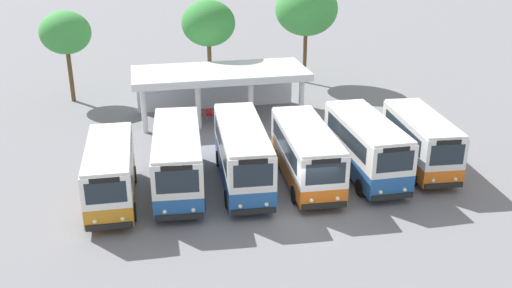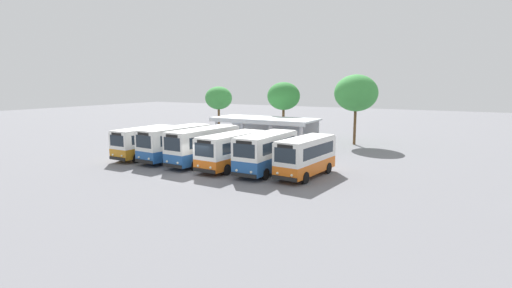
{
  "view_description": "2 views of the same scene",
  "coord_description": "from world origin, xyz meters",
  "px_view_note": "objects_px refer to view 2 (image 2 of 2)",
  "views": [
    {
      "loc": [
        -7.35,
        -22.92,
        13.29
      ],
      "look_at": [
        -1.25,
        5.89,
        1.29
      ],
      "focal_mm": 39.79,
      "sensor_mm": 36.0,
      "label": 1
    },
    {
      "loc": [
        19.21,
        -24.89,
        7.35
      ],
      "look_at": [
        1.45,
        6.44,
        1.76
      ],
      "focal_mm": 27.86,
      "sensor_mm": 36.0,
      "label": 2
    }
  ],
  "objects_px": {
    "waiting_chair_second_from_end": "(255,143)",
    "waiting_chair_fourth_seat": "(265,144)",
    "city_bus_middle_cream": "(204,144)",
    "city_bus_far_end_green": "(306,155)",
    "city_bus_second_in_row": "(176,142)",
    "city_bus_nearest_orange": "(144,141)",
    "city_bus_fifth_blue": "(266,151)",
    "waiting_chair_middle_seat": "(260,144)",
    "city_bus_fourth_amber": "(232,149)",
    "waiting_chair_end_by_column": "(250,143)"
  },
  "relations": [
    {
      "from": "city_bus_middle_cream",
      "to": "city_bus_fourth_amber",
      "type": "height_order",
      "value": "city_bus_middle_cream"
    },
    {
      "from": "city_bus_middle_cream",
      "to": "city_bus_far_end_green",
      "type": "xyz_separation_m",
      "value": [
        9.99,
        -0.07,
        -0.09
      ]
    },
    {
      "from": "waiting_chair_fourth_seat",
      "to": "waiting_chair_middle_seat",
      "type": "bearing_deg",
      "value": -173.21
    },
    {
      "from": "city_bus_fourth_amber",
      "to": "waiting_chair_end_by_column",
      "type": "xyz_separation_m",
      "value": [
        -4.41,
        10.6,
        -1.17
      ]
    },
    {
      "from": "city_bus_middle_cream",
      "to": "city_bus_fourth_amber",
      "type": "bearing_deg",
      "value": -6.69
    },
    {
      "from": "waiting_chair_fourth_seat",
      "to": "city_bus_fifth_blue",
      "type": "bearing_deg",
      "value": -61.43
    },
    {
      "from": "waiting_chair_second_from_end",
      "to": "city_bus_nearest_orange",
      "type": "bearing_deg",
      "value": -120.1
    },
    {
      "from": "city_bus_middle_cream",
      "to": "waiting_chair_second_from_end",
      "type": "height_order",
      "value": "city_bus_middle_cream"
    },
    {
      "from": "city_bus_fourth_amber",
      "to": "waiting_chair_fourth_seat",
      "type": "distance_m",
      "value": 10.93
    },
    {
      "from": "waiting_chair_end_by_column",
      "to": "city_bus_nearest_orange",
      "type": "bearing_deg",
      "value": -117.16
    },
    {
      "from": "city_bus_middle_cream",
      "to": "city_bus_fifth_blue",
      "type": "relative_size",
      "value": 1.12
    },
    {
      "from": "waiting_chair_end_by_column",
      "to": "waiting_chair_second_from_end",
      "type": "bearing_deg",
      "value": -9.29
    },
    {
      "from": "city_bus_far_end_green",
      "to": "waiting_chair_end_by_column",
      "type": "relative_size",
      "value": 7.9
    },
    {
      "from": "city_bus_nearest_orange",
      "to": "waiting_chair_fourth_seat",
      "type": "bearing_deg",
      "value": 55.17
    },
    {
      "from": "city_bus_far_end_green",
      "to": "city_bus_nearest_orange",
      "type": "bearing_deg",
      "value": -177.95
    },
    {
      "from": "city_bus_second_in_row",
      "to": "city_bus_nearest_orange",
      "type": "bearing_deg",
      "value": -166.78
    },
    {
      "from": "city_bus_fifth_blue",
      "to": "city_bus_far_end_green",
      "type": "relative_size",
      "value": 1.07
    },
    {
      "from": "city_bus_second_in_row",
      "to": "city_bus_fifth_blue",
      "type": "xyz_separation_m",
      "value": [
        9.99,
        -0.48,
        0.02
      ]
    },
    {
      "from": "city_bus_middle_cream",
      "to": "waiting_chair_fourth_seat",
      "type": "xyz_separation_m",
      "value": [
        0.91,
        10.21,
        -1.28
      ]
    },
    {
      "from": "waiting_chair_second_from_end",
      "to": "waiting_chair_fourth_seat",
      "type": "relative_size",
      "value": 1.0
    },
    {
      "from": "city_bus_nearest_orange",
      "to": "waiting_chair_middle_seat",
      "type": "xyz_separation_m",
      "value": [
        6.91,
        10.8,
        -1.15
      ]
    },
    {
      "from": "city_bus_fifth_blue",
      "to": "city_bus_second_in_row",
      "type": "bearing_deg",
      "value": 177.26
    },
    {
      "from": "city_bus_fourth_amber",
      "to": "waiting_chair_second_from_end",
      "type": "bearing_deg",
      "value": 109.65
    },
    {
      "from": "city_bus_middle_cream",
      "to": "city_bus_far_end_green",
      "type": "height_order",
      "value": "city_bus_middle_cream"
    },
    {
      "from": "city_bus_fourth_amber",
      "to": "waiting_chair_middle_seat",
      "type": "relative_size",
      "value": 8.91
    },
    {
      "from": "city_bus_second_in_row",
      "to": "waiting_chair_second_from_end",
      "type": "bearing_deg",
      "value": 73.74
    },
    {
      "from": "city_bus_second_in_row",
      "to": "city_bus_far_end_green",
      "type": "bearing_deg",
      "value": -0.8
    },
    {
      "from": "city_bus_far_end_green",
      "to": "city_bus_fourth_amber",
      "type": "bearing_deg",
      "value": -177.27
    },
    {
      "from": "city_bus_nearest_orange",
      "to": "waiting_chair_fourth_seat",
      "type": "height_order",
      "value": "city_bus_nearest_orange"
    },
    {
      "from": "waiting_chair_second_from_end",
      "to": "waiting_chair_fourth_seat",
      "type": "height_order",
      "value": "same"
    },
    {
      "from": "city_bus_second_in_row",
      "to": "city_bus_far_end_green",
      "type": "height_order",
      "value": "city_bus_second_in_row"
    },
    {
      "from": "city_bus_fifth_blue",
      "to": "waiting_chair_end_by_column",
      "type": "relative_size",
      "value": 8.45
    },
    {
      "from": "city_bus_second_in_row",
      "to": "waiting_chair_end_by_column",
      "type": "relative_size",
      "value": 9.38
    },
    {
      "from": "waiting_chair_end_by_column",
      "to": "city_bus_fifth_blue",
      "type": "bearing_deg",
      "value": -53.81
    },
    {
      "from": "city_bus_second_in_row",
      "to": "city_bus_middle_cream",
      "type": "height_order",
      "value": "city_bus_middle_cream"
    },
    {
      "from": "city_bus_nearest_orange",
      "to": "city_bus_second_in_row",
      "type": "height_order",
      "value": "city_bus_second_in_row"
    },
    {
      "from": "city_bus_nearest_orange",
      "to": "city_bus_second_in_row",
      "type": "distance_m",
      "value": 3.42
    },
    {
      "from": "waiting_chair_second_from_end",
      "to": "waiting_chair_fourth_seat",
      "type": "distance_m",
      "value": 1.33
    },
    {
      "from": "city_bus_nearest_orange",
      "to": "city_bus_far_end_green",
      "type": "xyz_separation_m",
      "value": [
        16.66,
        0.6,
        0.04
      ]
    },
    {
      "from": "city_bus_nearest_orange",
      "to": "city_bus_fourth_amber",
      "type": "xyz_separation_m",
      "value": [
        9.99,
        0.28,
        0.02
      ]
    },
    {
      "from": "city_bus_fifth_blue",
      "to": "waiting_chair_fourth_seat",
      "type": "height_order",
      "value": "city_bus_fifth_blue"
    },
    {
      "from": "waiting_chair_end_by_column",
      "to": "waiting_chair_middle_seat",
      "type": "height_order",
      "value": "same"
    },
    {
      "from": "waiting_chair_middle_seat",
      "to": "city_bus_far_end_green",
      "type": "bearing_deg",
      "value": -46.3
    },
    {
      "from": "city_bus_far_end_green",
      "to": "waiting_chair_fourth_seat",
      "type": "bearing_deg",
      "value": 131.48
    },
    {
      "from": "city_bus_fourth_amber",
      "to": "city_bus_fifth_blue",
      "type": "distance_m",
      "value": 3.33
    },
    {
      "from": "city_bus_fourth_amber",
      "to": "city_bus_fifth_blue",
      "type": "xyz_separation_m",
      "value": [
        3.33,
        0.02,
        0.1
      ]
    },
    {
      "from": "city_bus_nearest_orange",
      "to": "city_bus_middle_cream",
      "type": "relative_size",
      "value": 0.83
    },
    {
      "from": "waiting_chair_end_by_column",
      "to": "waiting_chair_second_from_end",
      "type": "relative_size",
      "value": 1.0
    },
    {
      "from": "waiting_chair_fourth_seat",
      "to": "city_bus_far_end_green",
      "type": "bearing_deg",
      "value": -48.52
    },
    {
      "from": "city_bus_middle_cream",
      "to": "city_bus_fifth_blue",
      "type": "bearing_deg",
      "value": -3.15
    }
  ]
}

